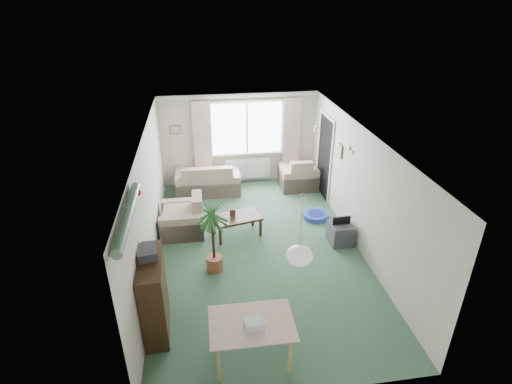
{
  "coord_description": "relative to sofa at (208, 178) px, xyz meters",
  "views": [
    {
      "loc": [
        -1.02,
        -6.54,
        4.65
      ],
      "look_at": [
        0.0,
        0.3,
        1.15
      ],
      "focal_mm": 28.0,
      "sensor_mm": 36.0,
      "label": 1
    }
  ],
  "objects": [
    {
      "name": "ground",
      "position": [
        0.88,
        -2.75,
        -0.4
      ],
      "size": [
        6.5,
        6.5,
        0.0
      ],
      "primitive_type": "plane",
      "color": "#31533B"
    },
    {
      "name": "window",
      "position": [
        1.08,
        0.48,
        1.1
      ],
      "size": [
        1.8,
        0.03,
        1.3
      ],
      "primitive_type": "cube",
      "color": "white"
    },
    {
      "name": "curtain_rod",
      "position": [
        1.08,
        0.4,
        1.87
      ],
      "size": [
        2.6,
        0.03,
        0.03
      ],
      "primitive_type": "cube",
      "color": "black"
    },
    {
      "name": "curtain_left",
      "position": [
        -0.07,
        0.38,
        0.87
      ],
      "size": [
        0.45,
        0.08,
        2.0
      ],
      "primitive_type": "cube",
      "color": "beige"
    },
    {
      "name": "curtain_right",
      "position": [
        2.23,
        0.38,
        0.87
      ],
      "size": [
        0.45,
        0.08,
        2.0
      ],
      "primitive_type": "cube",
      "color": "beige"
    },
    {
      "name": "radiator",
      "position": [
        1.08,
        0.44,
        -0.0
      ],
      "size": [
        1.2,
        0.1,
        0.55
      ],
      "primitive_type": "cube",
      "color": "white"
    },
    {
      "name": "doorway",
      "position": [
        2.86,
        -0.55,
        0.6
      ],
      "size": [
        0.03,
        0.95,
        2.0
      ],
      "primitive_type": "cube",
      "color": "black"
    },
    {
      "name": "pendant_lamp",
      "position": [
        1.08,
        -5.05,
        1.08
      ],
      "size": [
        0.36,
        0.36,
        0.36
      ],
      "primitive_type": "sphere",
      "color": "white"
    },
    {
      "name": "tinsel_garland",
      "position": [
        -1.04,
        -5.05,
        1.88
      ],
      "size": [
        1.6,
        1.6,
        0.12
      ],
      "primitive_type": "cylinder",
      "color": "#196626"
    },
    {
      "name": "bauble_cluster_a",
      "position": [
        2.18,
        -1.85,
        1.82
      ],
      "size": [
        0.2,
        0.2,
        0.2
      ],
      "primitive_type": "sphere",
      "color": "silver"
    },
    {
      "name": "bauble_cluster_b",
      "position": [
        2.48,
        -3.05,
        1.82
      ],
      "size": [
        0.2,
        0.2,
        0.2
      ],
      "primitive_type": "sphere",
      "color": "silver"
    },
    {
      "name": "wall_picture_back",
      "position": [
        -0.72,
        0.48,
        1.15
      ],
      "size": [
        0.28,
        0.03,
        0.22
      ],
      "primitive_type": "cube",
      "color": "brown"
    },
    {
      "name": "wall_picture_right",
      "position": [
        2.86,
        -1.55,
        1.15
      ],
      "size": [
        0.03,
        0.24,
        0.3
      ],
      "primitive_type": "cube",
      "color": "brown"
    },
    {
      "name": "sofa",
      "position": [
        0.0,
        0.0,
        0.0
      ],
      "size": [
        1.62,
        0.88,
        0.8
      ],
      "primitive_type": "cube",
      "rotation": [
        0.0,
        0.0,
        3.12
      ],
      "color": "beige",
      "rests_on": "ground"
    },
    {
      "name": "armchair_corner",
      "position": [
        2.35,
        -0.02,
        0.02
      ],
      "size": [
        0.94,
        0.9,
        0.83
      ],
      "primitive_type": "cube",
      "rotation": [
        0.0,
        0.0,
        3.13
      ],
      "color": "#BFAA90",
      "rests_on": "ground"
    },
    {
      "name": "armchair_left",
      "position": [
        -0.62,
        -1.83,
        0.02
      ],
      "size": [
        0.89,
        0.94,
        0.84
      ],
      "primitive_type": "cube",
      "rotation": [
        0.0,
        0.0,
        -1.58
      ],
      "color": "beige",
      "rests_on": "ground"
    },
    {
      "name": "coffee_table",
      "position": [
        0.52,
        -2.13,
        -0.18
      ],
      "size": [
        1.08,
        0.76,
        0.44
      ],
      "primitive_type": "cube",
      "rotation": [
        0.0,
        0.0,
        0.23
      ],
      "color": "black",
      "rests_on": "ground"
    },
    {
      "name": "photo_frame",
      "position": [
        0.44,
        -2.11,
        0.12
      ],
      "size": [
        0.12,
        0.03,
        0.16
      ],
      "primitive_type": "cube",
      "rotation": [
        0.0,
        0.0,
        0.07
      ],
      "color": "#4E2F28",
      "rests_on": "coffee_table"
    },
    {
      "name": "bookshelf",
      "position": [
        -0.96,
        -4.55,
        0.23
      ],
      "size": [
        0.39,
        1.04,
        1.26
      ],
      "primitive_type": "cube",
      "rotation": [
        0.0,
        0.0,
        0.05
      ],
      "color": "black",
      "rests_on": "ground"
    },
    {
      "name": "hifi_box",
      "position": [
        -0.99,
        -4.45,
        0.93
      ],
      "size": [
        0.34,
        0.4,
        0.14
      ],
      "primitive_type": "cube",
      "rotation": [
        0.0,
        0.0,
        0.19
      ],
      "color": "#333237",
      "rests_on": "bookshelf"
    },
    {
      "name": "houseplant",
      "position": [
        -0.02,
        -3.26,
        0.35
      ],
      "size": [
        0.79,
        0.79,
        1.49
      ],
      "primitive_type": "cylinder",
      "rotation": [
        0.0,
        0.0,
        -0.29
      ],
      "color": "#1B4F1E",
      "rests_on": "ground"
    },
    {
      "name": "dining_table",
      "position": [
        0.38,
        -5.35,
        -0.07
      ],
      "size": [
        1.05,
        0.71,
        0.65
      ],
      "primitive_type": "cube",
      "rotation": [
        0.0,
        0.0,
        -0.01
      ],
      "color": "tan",
      "rests_on": "ground"
    },
    {
      "name": "gift_box",
      "position": [
        0.41,
        -5.43,
        0.31
      ],
      "size": [
        0.27,
        0.21,
        0.12
      ],
      "primitive_type": "cube",
      "rotation": [
        0.0,
        0.0,
        0.13
      ],
      "color": "silver",
      "rests_on": "dining_table"
    },
    {
      "name": "tv_cube",
      "position": [
        2.58,
        -2.73,
        -0.18
      ],
      "size": [
        0.45,
        0.49,
        0.44
      ],
      "primitive_type": "cube",
      "rotation": [
        0.0,
        0.0,
        0.03
      ],
      "color": "#3B3B40",
      "rests_on": "ground"
    },
    {
      "name": "pet_bed",
      "position": [
        2.37,
        -1.69,
        -0.34
      ],
      "size": [
        0.75,
        0.75,
        0.11
      ],
      "primitive_type": "cylinder",
      "rotation": [
        0.0,
        0.0,
        0.39
      ],
      "color": "navy",
      "rests_on": "ground"
    }
  ]
}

